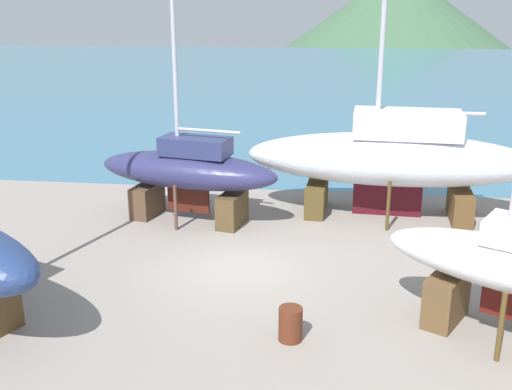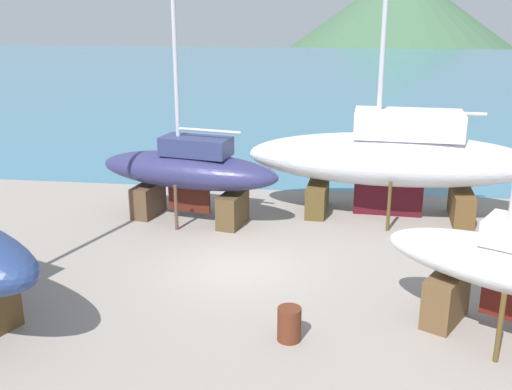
% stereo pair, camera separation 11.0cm
% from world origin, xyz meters
% --- Properties ---
extents(ground_plane, '(42.78, 42.78, 0.00)m').
position_xyz_m(ground_plane, '(0.00, -2.73, 0.00)').
color(ground_plane, gray).
extents(sea_water, '(138.26, 81.66, 0.01)m').
position_xyz_m(sea_water, '(0.00, 48.79, 0.00)').
color(sea_water, teal).
rests_on(sea_water, ground).
extents(headland_hill, '(90.54, 90.54, 31.41)m').
position_xyz_m(headland_hill, '(18.37, 149.81, 0.00)').
color(headland_hill, '#416647').
rests_on(headland_hill, ground).
extents(sailboat_mid_port, '(6.95, 3.23, 11.37)m').
position_xyz_m(sailboat_mid_port, '(-2.34, 3.90, 1.83)').
color(sailboat_mid_port, brown).
rests_on(sailboat_mid_port, ground).
extents(sailboat_small_center, '(10.52, 3.49, 18.00)m').
position_xyz_m(sailboat_small_center, '(4.81, 5.30, 2.23)').
color(sailboat_small_center, brown).
rests_on(sailboat_small_center, ground).
extents(barrel_blue_faded, '(0.66, 0.66, 0.82)m').
position_xyz_m(barrel_blue_faded, '(1.86, -3.86, 0.41)').
color(barrel_blue_faded, '#5D2B19').
rests_on(barrel_blue_faded, ground).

